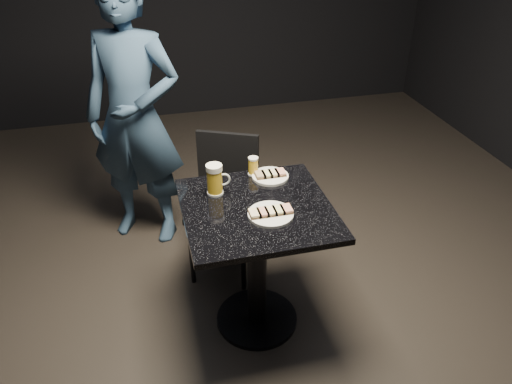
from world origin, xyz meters
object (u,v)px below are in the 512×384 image
plate_large (271,214)px  beer_mug (215,179)px  patron (134,117)px  table (257,247)px  chair (225,196)px  plate_small (270,176)px  beer_tumbler (253,166)px

plate_large → beer_mug: 0.34m
patron → table: size_ratio=2.25×
beer_mug → patron: bearing=112.8°
plate_large → patron: patron is taller
table → chair: bearing=96.7°
plate_small → chair: chair is taller
patron → table: bearing=-36.4°
plate_small → chair: bearing=125.2°
plate_small → chair: 0.43m
plate_small → patron: bearing=131.0°
plate_large → table: size_ratio=0.28×
table → beer_mug: (-0.17, 0.17, 0.32)m
beer_tumbler → chair: size_ratio=0.12×
patron → chair: bearing=-19.8°
beer_mug → plate_large: bearing=-50.2°
plate_large → table: 0.27m
patron → plate_small: bearing=-22.8°
plate_large → chair: 0.67m
patron → table: (0.52, -0.99, -0.34)m
table → plate_large: bearing=-63.7°
beer_tumbler → beer_mug: bearing=-148.4°
patron → beer_mug: patron is taller
patron → chair: (0.45, -0.47, -0.35)m
chair → plate_small: bearing=-54.8°
table → beer_tumbler: (0.06, 0.31, 0.29)m
plate_large → plate_small: 0.35m
plate_small → table: (-0.13, -0.25, -0.25)m
table → chair: 0.53m
plate_small → patron: size_ratio=0.11×
plate_small → patron: 0.99m
beer_tumbler → chair: chair is taller
plate_large → beer_mug: bearing=129.8°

